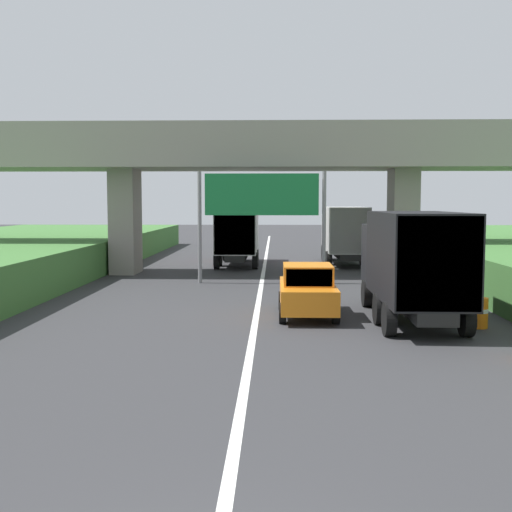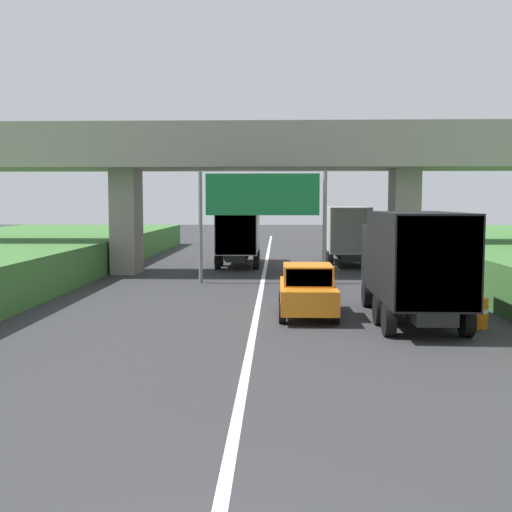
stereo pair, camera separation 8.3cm
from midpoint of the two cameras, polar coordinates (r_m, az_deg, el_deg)
lane_centre_stripe at (r=28.00m, az=0.34°, el=-2.85°), size 0.20×85.34×0.01m
overpass_bridge at (r=33.47m, az=0.58°, el=8.24°), size 40.00×4.80×7.63m
overhead_highway_sign at (r=29.42m, az=0.42°, el=4.87°), size 5.88×0.18×5.13m
truck_black at (r=20.59m, az=13.52°, el=-0.36°), size 2.44×7.30×3.44m
truck_red at (r=37.97m, az=-1.66°, el=2.09°), size 2.44×7.30×3.44m
truck_white at (r=39.04m, az=7.74°, el=2.12°), size 2.44×7.30×3.44m
car_orange at (r=21.05m, az=4.47°, el=-3.07°), size 1.86×4.10×1.72m
construction_barrel_2 at (r=20.29m, az=19.01°, el=-4.76°), size 0.57×0.57×0.90m
construction_barrel_3 at (r=23.95m, az=16.12°, el=-3.25°), size 0.57×0.57×0.90m
construction_barrel_4 at (r=27.68m, az=14.17°, el=-2.14°), size 0.57×0.57×0.90m
construction_barrel_5 at (r=31.43m, az=12.48°, el=-1.29°), size 0.57×0.57×0.90m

